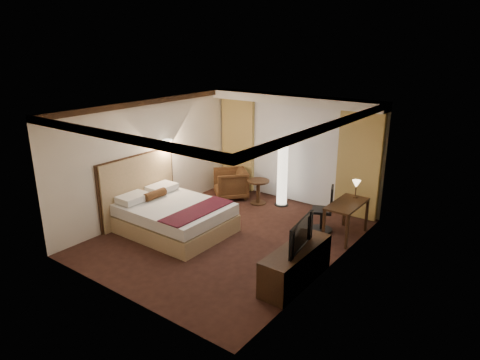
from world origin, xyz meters
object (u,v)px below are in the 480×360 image
Objects in this scene: bed at (175,217)px; television at (296,232)px; dresser at (296,265)px; armchair at (231,182)px; floor_lamp at (282,174)px; desk at (346,220)px; side_table at (258,192)px; office_chair at (322,209)px.

bed is 2.26× the size of television.
bed is 3.09m from dresser.
floor_lamp reaches higher than armchair.
desk reaches higher than dresser.
television reaches higher than side_table.
office_chair is 2.22m from dresser.
desk is 2.25m from television.
armchair reaches higher than side_table.
television is (3.39, -2.61, 0.51)m from armchair.
side_table is (0.82, 0.07, -0.11)m from armchair.
bed is 1.38× the size of floor_lamp.
floor_lamp reaches higher than side_table.
floor_lamp is 1.41× the size of desk.
bed is 2.93m from floor_lamp.
floor_lamp reaches higher than desk.
dresser is (0.05, -2.18, -0.06)m from desk.
dresser is at bearing -98.30° from television.
floor_lamp is 1.71m from office_chair.
side_table is 0.37× the size of dresser.
television reaches higher than dresser.
side_table is (0.49, 2.45, -0.02)m from bed.
bed is 2.49m from side_table.
armchair is 0.80× the size of office_chair.
armchair is at bearing 97.99° from bed.
television is at bearing -98.03° from office_chair.
bed is at bearing 77.32° from television.
office_chair is (2.50, 1.90, 0.19)m from bed.
bed is at bearing -110.73° from floor_lamp.
floor_lamp is 2.19m from desk.
side_table is at bearing 134.08° from dresser.
bed is at bearing -39.72° from armchair.
dresser reaches higher than side_table.
bed reaches higher than dresser.
floor_lamp reaches higher than office_chair.
office_chair is at bearing 32.69° from armchair.
armchair is 0.73× the size of desk.
floor_lamp is at bearing 125.06° from dresser.
office_chair is at bearing -174.62° from desk.
television is (0.02, -2.18, 0.55)m from desk.
floor_lamp reaches higher than dresser.
desk is (2.55, -0.50, 0.07)m from side_table.
office_chair reaches higher than armchair.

